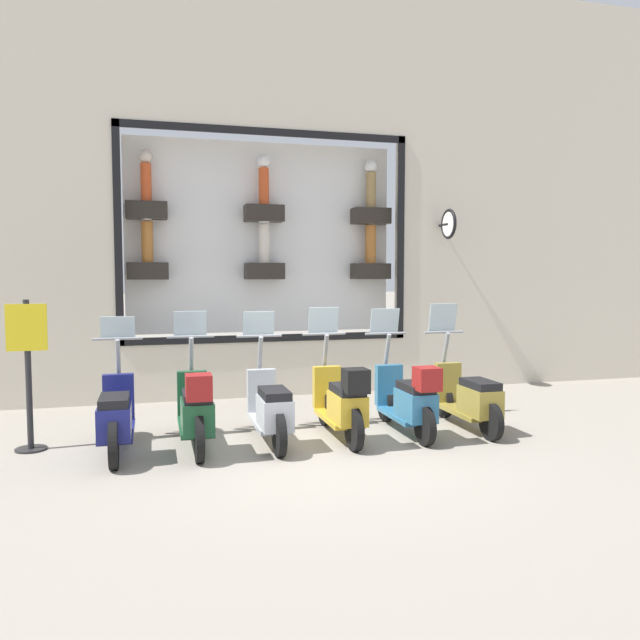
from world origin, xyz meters
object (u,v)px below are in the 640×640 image
at_px(scooter_olive_0, 469,398).
at_px(scooter_navy_5, 116,418).
at_px(shop_sign_post, 28,369).
at_px(scooter_green_4, 196,410).
at_px(scooter_silver_3, 270,409).
at_px(scooter_teal_1, 409,400).
at_px(scooter_yellow_2, 342,403).

xyz_separation_m(scooter_olive_0, scooter_navy_5, (0.00, 4.50, 0.01)).
relative_size(scooter_navy_5, shop_sign_post, 1.01).
distance_m(scooter_olive_0, scooter_green_4, 3.60).
xyz_separation_m(scooter_silver_3, scooter_navy_5, (0.00, 1.80, 0.01)).
bearing_deg(shop_sign_post, scooter_green_4, -105.47).
relative_size(scooter_olive_0, scooter_teal_1, 1.00).
height_order(scooter_olive_0, shop_sign_post, shop_sign_post).
bearing_deg(scooter_teal_1, scooter_green_4, 89.83).
bearing_deg(shop_sign_post, scooter_navy_5, -115.17).
bearing_deg(scooter_navy_5, scooter_green_4, -93.61).
distance_m(scooter_teal_1, scooter_silver_3, 1.80).
bearing_deg(scooter_olive_0, scooter_silver_3, 89.99).
xyz_separation_m(scooter_yellow_2, shop_sign_post, (0.53, 3.70, 0.49)).
relative_size(scooter_yellow_2, scooter_navy_5, 1.00).
xyz_separation_m(scooter_teal_1, scooter_silver_3, (0.06, 1.80, -0.04)).
distance_m(scooter_olive_0, scooter_navy_5, 4.50).
height_order(scooter_olive_0, scooter_navy_5, scooter_olive_0).
bearing_deg(scooter_green_4, scooter_olive_0, -89.12).
bearing_deg(scooter_silver_3, scooter_yellow_2, -93.71).
distance_m(scooter_olive_0, shop_sign_post, 5.54).
bearing_deg(scooter_green_4, shop_sign_post, 74.53).
relative_size(scooter_olive_0, shop_sign_post, 1.00).
relative_size(scooter_teal_1, scooter_yellow_2, 1.00).
bearing_deg(scooter_navy_5, scooter_yellow_2, -91.26).
xyz_separation_m(scooter_silver_3, scooter_green_4, (-0.06, 0.90, 0.05)).
relative_size(scooter_teal_1, shop_sign_post, 1.00).
xyz_separation_m(scooter_green_4, scooter_navy_5, (0.06, 0.90, -0.04)).
bearing_deg(scooter_yellow_2, shop_sign_post, 81.88).
relative_size(scooter_yellow_2, shop_sign_post, 1.01).
bearing_deg(scooter_olive_0, scooter_teal_1, 94.05).
xyz_separation_m(scooter_olive_0, scooter_silver_3, (0.00, 2.70, 0.01)).
bearing_deg(scooter_yellow_2, scooter_silver_3, 86.29).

